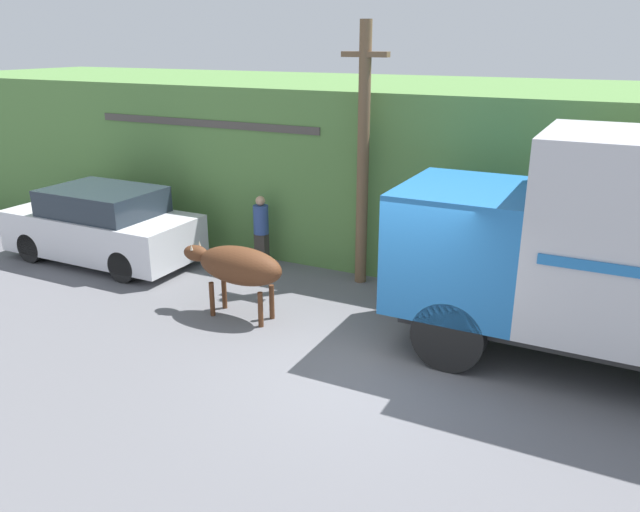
# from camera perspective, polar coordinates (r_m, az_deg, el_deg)

# --- Properties ---
(ground_plane) EXTENTS (60.00, 60.00, 0.00)m
(ground_plane) POSITION_cam_1_polar(r_m,az_deg,el_deg) (9.58, 4.92, -10.15)
(ground_plane) COLOR slate
(hillside_embankment) EXTENTS (32.00, 6.38, 3.73)m
(hillside_embankment) POSITION_cam_1_polar(r_m,az_deg,el_deg) (15.09, 14.91, 7.78)
(hillside_embankment) COLOR #568442
(hillside_embankment) RESTS_ON ground_plane
(building_backdrop) EXTENTS (5.81, 2.70, 3.01)m
(building_backdrop) POSITION_cam_1_polar(r_m,az_deg,el_deg) (15.63, -7.38, 7.35)
(building_backdrop) COLOR #99ADB7
(building_backdrop) RESTS_ON ground_plane
(brown_cow) EXTENTS (2.01, 0.68, 1.31)m
(brown_cow) POSITION_cam_1_polar(r_m,az_deg,el_deg) (10.92, -7.53, -0.91)
(brown_cow) COLOR #512D19
(brown_cow) RESTS_ON ground_plane
(parked_suv) EXTENTS (4.35, 1.87, 1.64)m
(parked_suv) POSITION_cam_1_polar(r_m,az_deg,el_deg) (14.56, -19.30, 2.60)
(parked_suv) COLOR silver
(parked_suv) RESTS_ON ground_plane
(pedestrian_on_hill) EXTENTS (0.36, 0.36, 1.54)m
(pedestrian_on_hill) POSITION_cam_1_polar(r_m,az_deg,el_deg) (13.50, -5.40, 2.59)
(pedestrian_on_hill) COLOR #38332D
(pedestrian_on_hill) RESTS_ON ground_plane
(utility_pole) EXTENTS (0.90, 0.23, 5.03)m
(utility_pole) POSITION_cam_1_polar(r_m,az_deg,el_deg) (12.10, 3.97, 9.37)
(utility_pole) COLOR brown
(utility_pole) RESTS_ON ground_plane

